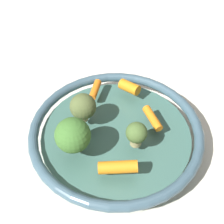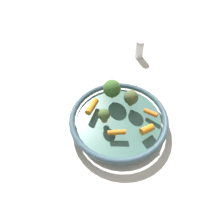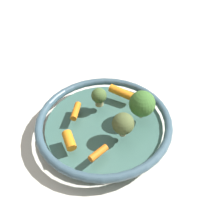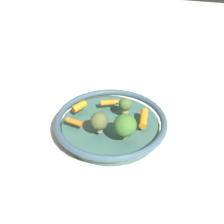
% 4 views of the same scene
% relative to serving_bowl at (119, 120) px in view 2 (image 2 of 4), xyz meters
% --- Properties ---
extents(ground_plane, '(2.56, 2.56, 0.00)m').
position_rel_serving_bowl_xyz_m(ground_plane, '(0.00, 0.00, -0.03)').
color(ground_plane, silver).
extents(serving_bowl, '(0.32, 0.32, 0.05)m').
position_rel_serving_bowl_xyz_m(serving_bowl, '(0.00, 0.00, 0.00)').
color(serving_bowl, '#3D665B').
rests_on(serving_bowl, ground_plane).
extents(baby_carrot_back, '(0.05, 0.02, 0.02)m').
position_rel_serving_bowl_xyz_m(baby_carrot_back, '(0.09, 0.05, 0.03)').
color(baby_carrot_back, orange).
rests_on(baby_carrot_back, serving_bowl).
extents(baby_carrot_left, '(0.03, 0.07, 0.03)m').
position_rel_serving_bowl_xyz_m(baby_carrot_left, '(-0.09, -0.01, 0.03)').
color(baby_carrot_left, orange).
rests_on(baby_carrot_left, serving_bowl).
extents(baby_carrot_right, '(0.05, 0.04, 0.02)m').
position_rel_serving_bowl_xyz_m(baby_carrot_right, '(0.02, -0.06, 0.03)').
color(baby_carrot_right, orange).
rests_on(baby_carrot_right, serving_bowl).
extents(baby_carrot_near_rim, '(0.04, 0.05, 0.02)m').
position_rel_serving_bowl_xyz_m(baby_carrot_near_rim, '(0.10, -0.02, 0.03)').
color(baby_carrot_near_rim, orange).
rests_on(baby_carrot_near_rim, serving_bowl).
extents(broccoli_floret_large, '(0.06, 0.06, 0.07)m').
position_rel_serving_bowl_xyz_m(broccoli_floret_large, '(-0.05, 0.07, 0.06)').
color(broccoli_floret_large, tan).
rests_on(broccoli_floret_large, serving_bowl).
extents(broccoli_floret_edge, '(0.04, 0.04, 0.05)m').
position_rel_serving_bowl_xyz_m(broccoli_floret_edge, '(-0.03, -0.04, 0.05)').
color(broccoli_floret_edge, tan).
rests_on(broccoli_floret_edge, serving_bowl).
extents(broccoli_floret_mid, '(0.05, 0.05, 0.06)m').
position_rel_serving_bowl_xyz_m(broccoli_floret_mid, '(0.02, 0.06, 0.06)').
color(broccoli_floret_mid, tan).
rests_on(broccoli_floret_mid, serving_bowl).
extents(salt_shaker, '(0.04, 0.04, 0.08)m').
position_rel_serving_bowl_xyz_m(salt_shaker, '(-0.07, 0.39, 0.01)').
color(salt_shaker, white).
rests_on(salt_shaker, ground_plane).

